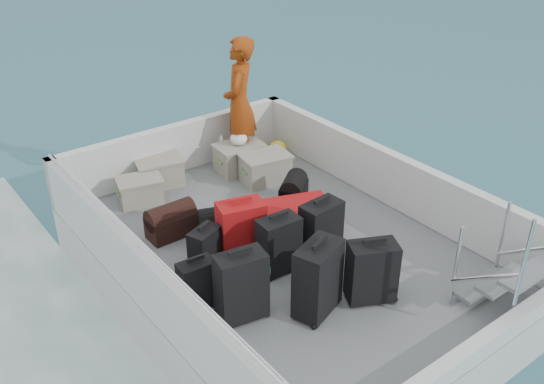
{
  "coord_description": "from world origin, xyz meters",
  "views": [
    {
      "loc": [
        -3.61,
        -4.52,
        4.56
      ],
      "look_at": [
        0.27,
        0.56,
        1.0
      ],
      "focal_mm": 40.0,
      "sensor_mm": 36.0,
      "label": 1
    }
  ],
  "objects_px": {
    "suitcase_3": "(318,280)",
    "suitcase_5": "(241,231)",
    "crate_1": "(160,173)",
    "crate_3": "(265,169)",
    "suitcase_8": "(296,217)",
    "suitcase_1": "(197,285)",
    "suitcase_0": "(241,287)",
    "crate_2": "(239,158)",
    "suitcase_2": "(205,250)",
    "crate_0": "(140,192)",
    "passenger": "(240,103)",
    "suitcase_7": "(321,229)",
    "suitcase_6": "(372,273)",
    "suitcase_4": "(279,245)"
  },
  "relations": [
    {
      "from": "suitcase_3",
      "to": "suitcase_5",
      "type": "distance_m",
      "value": 1.21
    },
    {
      "from": "crate_1",
      "to": "crate_3",
      "type": "distance_m",
      "value": 1.43
    },
    {
      "from": "suitcase_8",
      "to": "crate_3",
      "type": "bearing_deg",
      "value": 0.61
    },
    {
      "from": "crate_3",
      "to": "suitcase_1",
      "type": "bearing_deg",
      "value": -140.75
    },
    {
      "from": "suitcase_8",
      "to": "crate_1",
      "type": "distance_m",
      "value": 2.13
    },
    {
      "from": "suitcase_0",
      "to": "crate_2",
      "type": "xyz_separation_m",
      "value": [
        1.78,
        2.61,
        -0.18
      ]
    },
    {
      "from": "suitcase_3",
      "to": "crate_1",
      "type": "distance_m",
      "value": 3.29
    },
    {
      "from": "suitcase_5",
      "to": "crate_1",
      "type": "height_order",
      "value": "suitcase_5"
    },
    {
      "from": "crate_2",
      "to": "crate_3",
      "type": "relative_size",
      "value": 1.01
    },
    {
      "from": "suitcase_2",
      "to": "crate_0",
      "type": "distance_m",
      "value": 1.77
    },
    {
      "from": "suitcase_8",
      "to": "crate_3",
      "type": "distance_m",
      "value": 1.27
    },
    {
      "from": "suitcase_1",
      "to": "crate_3",
      "type": "distance_m",
      "value": 2.76
    },
    {
      "from": "suitcase_1",
      "to": "crate_1",
      "type": "distance_m",
      "value": 2.7
    },
    {
      "from": "passenger",
      "to": "crate_2",
      "type": "bearing_deg",
      "value": 3.7
    },
    {
      "from": "crate_0",
      "to": "crate_3",
      "type": "relative_size",
      "value": 0.85
    },
    {
      "from": "suitcase_7",
      "to": "suitcase_2",
      "type": "bearing_deg",
      "value": 153.12
    },
    {
      "from": "suitcase_2",
      "to": "crate_0",
      "type": "bearing_deg",
      "value": 64.94
    },
    {
      "from": "suitcase_6",
      "to": "crate_2",
      "type": "height_order",
      "value": "suitcase_6"
    },
    {
      "from": "crate_3",
      "to": "suitcase_6",
      "type": "bearing_deg",
      "value": -104.47
    },
    {
      "from": "suitcase_6",
      "to": "crate_1",
      "type": "bearing_deg",
      "value": 124.62
    },
    {
      "from": "crate_1",
      "to": "crate_2",
      "type": "xyz_separation_m",
      "value": [
        1.1,
        -0.3,
        0.01
      ]
    },
    {
      "from": "suitcase_2",
      "to": "crate_1",
      "type": "bearing_deg",
      "value": 53.67
    },
    {
      "from": "passenger",
      "to": "suitcase_0",
      "type": "bearing_deg",
      "value": 9.69
    },
    {
      "from": "suitcase_4",
      "to": "suitcase_5",
      "type": "distance_m",
      "value": 0.48
    },
    {
      "from": "suitcase_0",
      "to": "crate_0",
      "type": "bearing_deg",
      "value": 94.98
    },
    {
      "from": "suitcase_3",
      "to": "suitcase_6",
      "type": "xyz_separation_m",
      "value": [
        0.55,
        -0.18,
        -0.05
      ]
    },
    {
      "from": "suitcase_3",
      "to": "crate_1",
      "type": "height_order",
      "value": "suitcase_3"
    },
    {
      "from": "suitcase_8",
      "to": "crate_1",
      "type": "xyz_separation_m",
      "value": [
        -0.77,
        1.99,
        0.02
      ]
    },
    {
      "from": "suitcase_3",
      "to": "suitcase_1",
      "type": "bearing_deg",
      "value": 120.3
    },
    {
      "from": "crate_0",
      "to": "crate_1",
      "type": "height_order",
      "value": "crate_1"
    },
    {
      "from": "suitcase_3",
      "to": "suitcase_7",
      "type": "height_order",
      "value": "suitcase_3"
    },
    {
      "from": "suitcase_2",
      "to": "crate_3",
      "type": "distance_m",
      "value": 2.16
    },
    {
      "from": "suitcase_6",
      "to": "crate_1",
      "type": "xyz_separation_m",
      "value": [
        -0.51,
        3.47,
        -0.15
      ]
    },
    {
      "from": "suitcase_5",
      "to": "passenger",
      "type": "distance_m",
      "value": 2.43
    },
    {
      "from": "suitcase_6",
      "to": "passenger",
      "type": "xyz_separation_m",
      "value": [
        0.74,
        3.33,
        0.6
      ]
    },
    {
      "from": "suitcase_3",
      "to": "crate_2",
      "type": "height_order",
      "value": "suitcase_3"
    },
    {
      "from": "suitcase_0",
      "to": "suitcase_8",
      "type": "distance_m",
      "value": 1.73
    },
    {
      "from": "suitcase_5",
      "to": "passenger",
      "type": "xyz_separation_m",
      "value": [
        1.34,
        1.94,
        0.59
      ]
    },
    {
      "from": "suitcase_8",
      "to": "crate_2",
      "type": "bearing_deg",
      "value": 9.19
    },
    {
      "from": "suitcase_0",
      "to": "suitcase_7",
      "type": "bearing_deg",
      "value": 25.51
    },
    {
      "from": "crate_1",
      "to": "suitcase_6",
      "type": "bearing_deg",
      "value": -81.71
    },
    {
      "from": "suitcase_1",
      "to": "suitcase_4",
      "type": "bearing_deg",
      "value": 4.08
    },
    {
      "from": "suitcase_2",
      "to": "crate_1",
      "type": "relative_size",
      "value": 0.88
    },
    {
      "from": "suitcase_0",
      "to": "suitcase_6",
      "type": "height_order",
      "value": "suitcase_0"
    },
    {
      "from": "suitcase_1",
      "to": "crate_3",
      "type": "height_order",
      "value": "suitcase_1"
    },
    {
      "from": "crate_0",
      "to": "passenger",
      "type": "relative_size",
      "value": 0.28
    },
    {
      "from": "suitcase_8",
      "to": "crate_2",
      "type": "xyz_separation_m",
      "value": [
        0.33,
        1.68,
        0.03
      ]
    },
    {
      "from": "suitcase_2",
      "to": "suitcase_3",
      "type": "distance_m",
      "value": 1.34
    },
    {
      "from": "suitcase_1",
      "to": "suitcase_3",
      "type": "relative_size",
      "value": 0.71
    },
    {
      "from": "suitcase_1",
      "to": "suitcase_6",
      "type": "xyz_separation_m",
      "value": [
        1.44,
        -0.94,
        0.06
      ]
    }
  ]
}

